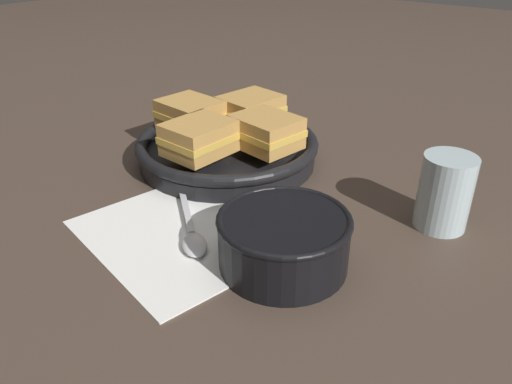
{
  "coord_description": "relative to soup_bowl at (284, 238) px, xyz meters",
  "views": [
    {
      "loc": [
        0.37,
        -0.4,
        0.33
      ],
      "look_at": [
        0.03,
        0.03,
        0.03
      ],
      "focal_mm": 35.0,
      "sensor_mm": 36.0,
      "label": 1
    }
  ],
  "objects": [
    {
      "name": "ground_plane",
      "position": [
        -0.12,
        0.03,
        -0.04
      ],
      "size": [
        4.0,
        4.0,
        0.0
      ],
      "primitive_type": "plane",
      "color": "#47382D"
    },
    {
      "name": "sandwich_far_right",
      "position": [
        -0.15,
        0.17,
        0.03
      ],
      "size": [
        0.1,
        0.09,
        0.05
      ],
      "rotation": [
        0.0,
        0.0,
        7.71
      ],
      "color": "#C18E47",
      "rests_on": "skillet"
    },
    {
      "name": "soup_bowl",
      "position": [
        0.0,
        0.0,
        0.0
      ],
      "size": [
        0.14,
        0.14,
        0.06
      ],
      "color": "black",
      "rests_on": "ground_plane"
    },
    {
      "name": "napkin",
      "position": [
        -0.13,
        -0.03,
        -0.03
      ],
      "size": [
        0.27,
        0.24,
        0.0
      ],
      "color": "white",
      "rests_on": "ground_plane"
    },
    {
      "name": "drinking_glass",
      "position": [
        0.1,
        0.19,
        0.01
      ],
      "size": [
        0.06,
        0.06,
        0.09
      ],
      "color": "silver",
      "rests_on": "ground_plane"
    },
    {
      "name": "skillet",
      "position": [
        -0.22,
        0.16,
        -0.01
      ],
      "size": [
        0.28,
        0.28,
        0.04
      ],
      "color": "black",
      "rests_on": "ground_plane"
    },
    {
      "name": "sandwich_near_left",
      "position": [
        -0.23,
        0.23,
        0.03
      ],
      "size": [
        0.09,
        0.1,
        0.05
      ],
      "rotation": [
        0.0,
        0.0,
        3.0
      ],
      "color": "#C18E47",
      "rests_on": "skillet"
    },
    {
      "name": "sandwich_near_right",
      "position": [
        -0.29,
        0.15,
        0.03
      ],
      "size": [
        0.1,
        0.09,
        0.05
      ],
      "rotation": [
        0.0,
        0.0,
        4.62
      ],
      "color": "#C18E47",
      "rests_on": "skillet"
    },
    {
      "name": "spoon",
      "position": [
        -0.11,
        -0.03,
        -0.03
      ],
      "size": [
        0.13,
        0.11,
        0.01
      ],
      "rotation": [
        0.0,
        0.0,
        -0.66
      ],
      "color": "silver",
      "rests_on": "napkin"
    },
    {
      "name": "sandwich_far_left",
      "position": [
        -0.21,
        0.1,
        0.03
      ],
      "size": [
        0.08,
        0.1,
        0.05
      ],
      "rotation": [
        0.0,
        0.0,
        6.24
      ],
      "color": "#C18E47",
      "rests_on": "skillet"
    }
  ]
}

